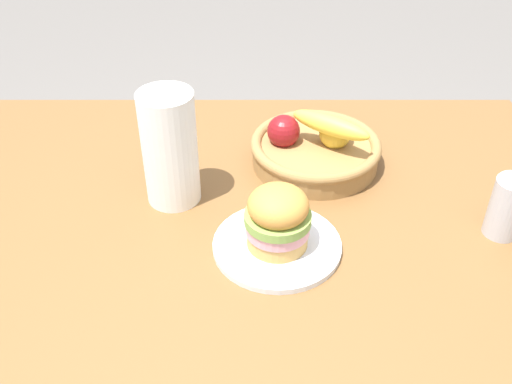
# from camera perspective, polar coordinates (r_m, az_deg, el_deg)

# --- Properties ---
(dining_table) EXTENTS (1.40, 0.90, 0.75)m
(dining_table) POSITION_cam_1_polar(r_m,az_deg,el_deg) (1.28, -1.10, -4.68)
(dining_table) COLOR brown
(dining_table) RESTS_ON ground_plane
(plate) EXTENTS (0.24, 0.24, 0.01)m
(plate) POSITION_cam_1_polar(r_m,az_deg,el_deg) (1.11, 1.91, -5.17)
(plate) COLOR white
(plate) RESTS_ON dining_table
(sandwich) EXTENTS (0.12, 0.12, 0.12)m
(sandwich) POSITION_cam_1_polar(r_m,az_deg,el_deg) (1.07, 1.99, -2.49)
(sandwich) COLOR tan
(sandwich) RESTS_ON plate
(soda_can) EXTENTS (0.07, 0.07, 0.13)m
(soda_can) POSITION_cam_1_polar(r_m,az_deg,el_deg) (1.20, 22.93, -1.30)
(soda_can) COLOR silver
(soda_can) RESTS_ON dining_table
(fruit_basket) EXTENTS (0.29, 0.29, 0.14)m
(fruit_basket) POSITION_cam_1_polar(r_m,az_deg,el_deg) (1.32, 5.60, 4.30)
(fruit_basket) COLOR #9E7542
(fruit_basket) RESTS_ON dining_table
(paper_towel_roll) EXTENTS (0.11, 0.11, 0.24)m
(paper_towel_roll) POSITION_cam_1_polar(r_m,az_deg,el_deg) (1.18, -8.45, 4.16)
(paper_towel_roll) COLOR white
(paper_towel_roll) RESTS_ON dining_table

